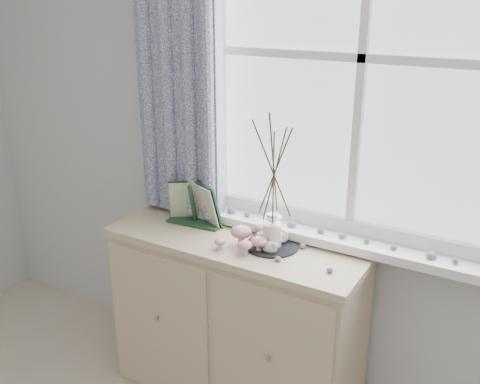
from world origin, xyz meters
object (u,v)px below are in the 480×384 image
Objects in this scene: toadstool_cluster at (244,238)px; twig_pitcher at (274,169)px; botanical_book at (191,205)px; sideboard at (236,319)px.

twig_pitcher is (0.10, 0.07, 0.31)m from toadstool_cluster.
botanical_book reaches higher than toadstool_cluster.
sideboard is at bearing 143.57° from toadstool_cluster.
twig_pitcher reaches higher than botanical_book.
sideboard is 0.80m from twig_pitcher.
botanical_book is at bearing 172.97° from twig_pitcher.
sideboard is 5.41× the size of toadstool_cluster.
botanical_book is at bearing 166.34° from toadstool_cluster.
botanical_book is 1.39× the size of toadstool_cluster.
toadstool_cluster is 0.33m from twig_pitcher.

